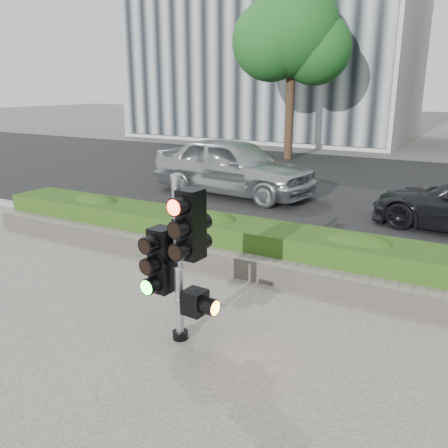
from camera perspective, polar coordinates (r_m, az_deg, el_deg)
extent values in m
plane|color=#51514C|center=(6.29, -4.42, -12.51)|extent=(120.00, 120.00, 0.00)
cube|color=black|center=(15.18, 17.07, 4.10)|extent=(60.00, 13.00, 0.02)
cube|color=gray|center=(8.82, 7.03, -3.49)|extent=(60.00, 0.25, 0.12)
cube|color=gray|center=(7.70, 3.45, -5.27)|extent=(12.00, 0.32, 0.34)
cube|color=#477122|center=(8.20, 5.48, -2.69)|extent=(12.00, 1.00, 0.68)
cube|color=#B7B7B2|center=(30.43, 6.24, 24.64)|extent=(16.00, 9.00, 15.00)
cylinder|color=black|center=(20.54, 7.88, 13.31)|extent=(0.36, 0.36, 4.03)
sphere|color=#113C17|center=(20.63, 8.25, 22.13)|extent=(3.74, 3.74, 3.74)
sphere|color=#113C17|center=(20.60, 10.93, 20.01)|extent=(2.88, 2.88, 2.88)
sphere|color=#113C17|center=(20.47, 5.72, 21.04)|extent=(3.17, 3.17, 3.17)
sphere|color=#113C17|center=(21.40, 9.13, 24.21)|extent=(2.59, 2.59, 2.59)
cylinder|color=black|center=(6.02, -5.28, -13.11)|extent=(0.19, 0.19, 0.10)
cylinder|color=gray|center=(5.61, -5.53, -4.63)|extent=(0.10, 0.10, 2.00)
cylinder|color=gray|center=(5.33, -5.83, 5.69)|extent=(0.13, 0.13, 0.05)
cube|color=#FF1107|center=(5.29, -4.00, -0.04)|extent=(0.27, 0.27, 0.80)
cube|color=#14E51E|center=(5.73, -7.46, -4.30)|extent=(0.27, 0.27, 0.80)
cube|color=black|center=(5.67, -3.95, -1.50)|extent=(0.27, 0.27, 0.55)
cube|color=orange|center=(5.69, -3.52, -9.34)|extent=(0.27, 0.27, 0.29)
imported|color=#A5A8AD|center=(13.54, 1.12, 6.96)|extent=(4.93, 2.36, 1.63)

